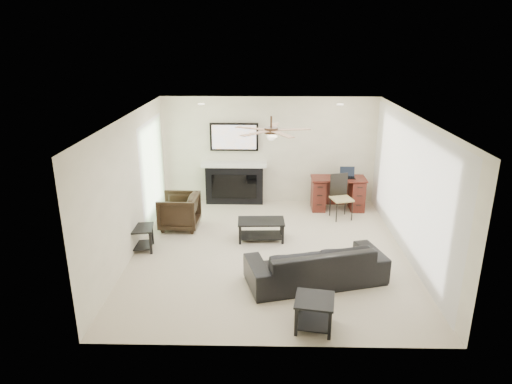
% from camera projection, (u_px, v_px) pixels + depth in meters
% --- Properties ---
extents(room_shell, '(5.50, 5.54, 2.52)m').
position_uv_depth(room_shell, '(281.00, 163.00, 8.01)').
color(room_shell, beige).
rests_on(room_shell, ground).
extents(sofa, '(2.36, 1.42, 0.65)m').
position_uv_depth(sofa, '(316.00, 264.00, 7.33)').
color(sofa, black).
rests_on(sofa, ground).
extents(armchair, '(0.82, 0.80, 0.72)m').
position_uv_depth(armchair, '(179.00, 211.00, 9.41)').
color(armchair, black).
rests_on(armchair, ground).
extents(coffee_table, '(0.92, 0.54, 0.40)m').
position_uv_depth(coffee_table, '(261.00, 230.00, 8.91)').
color(coffee_table, black).
rests_on(coffee_table, ground).
extents(end_table_near, '(0.60, 0.60, 0.45)m').
position_uv_depth(end_table_near, '(314.00, 313.00, 6.19)').
color(end_table_near, black).
rests_on(end_table_near, ground).
extents(end_table_left, '(0.58, 0.58, 0.45)m').
position_uv_depth(end_table_left, '(140.00, 239.00, 8.47)').
color(end_table_left, black).
rests_on(end_table_left, ground).
extents(fireplace_unit, '(1.52, 0.34, 1.91)m').
position_uv_depth(fireplace_unit, '(234.00, 164.00, 10.63)').
color(fireplace_unit, black).
rests_on(fireplace_unit, ground).
extents(desk, '(1.22, 0.56, 0.76)m').
position_uv_depth(desk, '(338.00, 194.00, 10.41)').
color(desk, '#421610').
rests_on(desk, ground).
extents(desk_chair, '(0.52, 0.53, 0.97)m').
position_uv_depth(desk_chair, '(342.00, 197.00, 9.86)').
color(desk_chair, black).
rests_on(desk_chair, ground).
extents(laptop, '(0.33, 0.24, 0.23)m').
position_uv_depth(laptop, '(348.00, 173.00, 10.23)').
color(laptop, black).
rests_on(laptop, desk).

